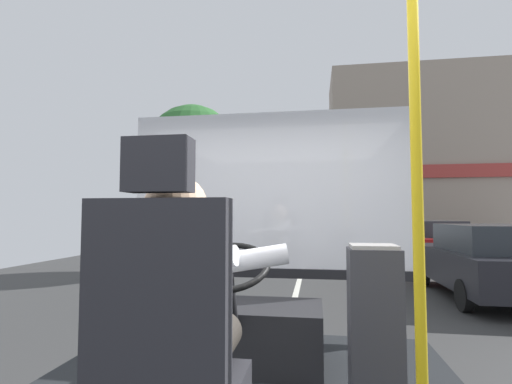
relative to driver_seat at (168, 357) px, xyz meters
The scene contains 13 objects.
ground 9.33m from the driver_seat, 89.45° to the left, with size 18.00×44.00×0.06m.
driver_seat is the anchor object (origin of this frame).
bus_driver 0.20m from the driver_seat, 90.00° to the left, with size 0.80×0.55×0.75m.
steering_console 1.36m from the driver_seat, 90.00° to the left, with size 1.10×0.99×0.85m.
handrail_pole 1.14m from the driver_seat, 18.05° to the left, with size 0.04×0.04×2.29m.
fare_box 1.14m from the driver_seat, 44.73° to the left, with size 0.26×0.25×0.86m.
windshield_panel 2.15m from the driver_seat, 87.53° to the left, with size 2.50×0.08×1.48m.
street_tree 10.09m from the driver_seat, 108.14° to the left, with size 2.70×2.70×4.85m.
shop_building 20.45m from the driver_seat, 71.65° to the left, with size 9.98×4.45×8.85m.
parked_car_black 7.82m from the driver_seat, 60.29° to the left, with size 1.96×3.88×1.43m.
parked_car_red 13.01m from the driver_seat, 71.00° to the left, with size 2.04×4.46×1.43m.
parked_car_silver 17.18m from the driver_seat, 77.45° to the left, with size 1.81×3.89×1.37m.
parked_car_green 22.57m from the driver_seat, 79.59° to the left, with size 1.91×4.33×1.33m.
Camera 1 is at (0.42, -1.74, 1.62)m, focal length 26.56 mm.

